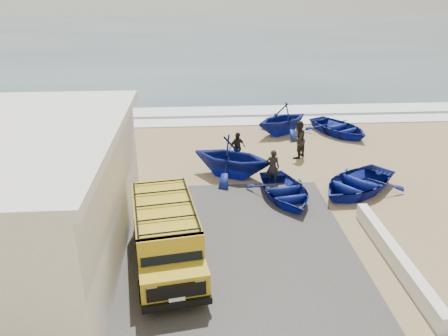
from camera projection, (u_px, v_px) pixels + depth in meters
name	position (u px, v px, depth m)	size (l,w,h in m)	color
ground	(228.00, 221.00, 16.11)	(160.00, 160.00, 0.00)	#957D56
slab	(171.00, 254.00, 14.15)	(12.00, 10.00, 0.05)	#3F3C39
ocean	(201.00, 36.00, 67.33)	(180.00, 88.00, 0.01)	#385166
surf_line	(213.00, 122.00, 27.07)	(180.00, 1.60, 0.06)	white
surf_wash	(212.00, 111.00, 29.36)	(180.00, 2.20, 0.04)	white
parapet	(395.00, 257.00, 13.56)	(0.35, 6.00, 0.55)	silver
van	(166.00, 234.00, 13.30)	(2.54, 4.92, 2.01)	gold
boat_near_left	(285.00, 191.00, 17.57)	(2.55, 3.57, 0.74)	navy
boat_near_right	(357.00, 183.00, 18.14)	(2.92, 4.09, 0.85)	navy
boat_mid_left	(232.00, 157.00, 19.39)	(3.12, 3.62, 1.91)	navy
boat_far_left	(282.00, 119.00, 24.77)	(2.95, 3.42, 1.80)	navy
boat_far_right	(339.00, 128.00, 24.91)	(2.79, 3.90, 0.81)	navy
fisherman_front	(273.00, 167.00, 18.73)	(0.58, 0.38, 1.58)	black
fisherman_middle	(298.00, 140.00, 21.47)	(0.92, 0.71, 1.89)	black
fisherman_back	(237.00, 148.00, 20.92)	(0.90, 0.38, 1.54)	black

